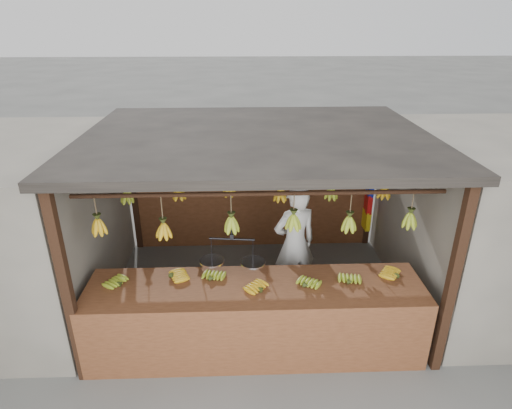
{
  "coord_description": "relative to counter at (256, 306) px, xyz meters",
  "views": [
    {
      "loc": [
        -0.2,
        -5.2,
        3.73
      ],
      "look_at": [
        0.0,
        0.3,
        1.3
      ],
      "focal_mm": 30.0,
      "sensor_mm": 36.0,
      "label": 1
    }
  ],
  "objects": [
    {
      "name": "ground",
      "position": [
        0.06,
        1.24,
        -0.72
      ],
      "size": [
        80.0,
        80.0,
        0.0
      ],
      "primitive_type": "plane",
      "color": "#5B5B57"
    },
    {
      "name": "stall",
      "position": [
        0.06,
        1.56,
        1.25
      ],
      "size": [
        4.3,
        3.3,
        2.4
      ],
      "color": "black",
      "rests_on": "ground"
    },
    {
      "name": "counter",
      "position": [
        0.0,
        0.0,
        0.0
      ],
      "size": [
        3.88,
        0.88,
        0.96
      ],
      "color": "brown",
      "rests_on": "ground"
    },
    {
      "name": "hanging_bananas",
      "position": [
        0.05,
        1.22,
        0.9
      ],
      "size": [
        3.58,
        2.24,
        0.39
      ],
      "color": "gold",
      "rests_on": "ground"
    },
    {
      "name": "balance_scale",
      "position": [
        -0.26,
        0.24,
        0.49
      ],
      "size": [
        0.74,
        0.33,
        0.85
      ],
      "color": "black",
      "rests_on": "ground"
    },
    {
      "name": "vendor",
      "position": [
        0.58,
        1.2,
        0.13
      ],
      "size": [
        0.72,
        0.58,
        1.7
      ],
      "primitive_type": "imported",
      "rotation": [
        0.0,
        0.0,
        3.46
      ],
      "color": "white",
      "rests_on": "ground"
    },
    {
      "name": "bag_bundles",
      "position": [
        2.0,
        2.59,
        0.28
      ],
      "size": [
        0.08,
        0.26,
        1.28
      ],
      "color": "#199926",
      "rests_on": "ground"
    }
  ]
}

